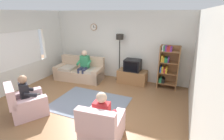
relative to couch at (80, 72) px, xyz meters
name	(u,v)px	position (x,y,z in m)	size (l,w,h in m)	color
ground_plane	(85,106)	(1.35, -1.79, -0.31)	(12.00, 12.00, 0.00)	#8C603D
back_wall_assembly	(118,45)	(1.35, 0.87, 1.04)	(6.20, 0.17, 2.70)	silver
left_wall_assembly	(10,53)	(-1.51, -1.76, 1.03)	(0.12, 5.80, 2.70)	silver
right_wall	(201,78)	(4.21, -1.79, 1.04)	(0.12, 5.80, 2.70)	silver
couch	(80,72)	(0.00, 0.00, 0.00)	(1.97, 1.05, 0.90)	tan
tv_stand	(132,77)	(2.11, 0.46, -0.06)	(1.10, 0.56, 0.51)	olive
tv	(133,65)	(2.11, 0.43, 0.42)	(0.60, 0.49, 0.44)	black
bookshelf	(167,66)	(3.35, 0.53, 0.52)	(0.68, 0.36, 1.55)	olive
floor_lamp	(120,45)	(1.53, 0.56, 1.14)	(0.28, 0.28, 1.85)	black
armchair_near_window	(27,105)	(0.14, -2.73, -0.02)	(1.14, 1.17, 0.90)	beige
armchair_near_bookshelf	(102,128)	(2.41, -2.81, -0.02)	(0.88, 0.95, 0.90)	beige
area_rug	(90,103)	(1.38, -1.59, -0.31)	(2.20, 1.70, 0.01)	slate
person_on_couch	(84,64)	(0.29, -0.11, 0.39)	(0.54, 0.56, 1.24)	#338C59
person_in_left_armchair	(29,93)	(0.18, -2.66, 0.29)	(0.61, 0.64, 1.12)	black
person_in_right_armchair	(103,113)	(2.41, -2.72, 0.29)	(0.54, 0.56, 1.12)	red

